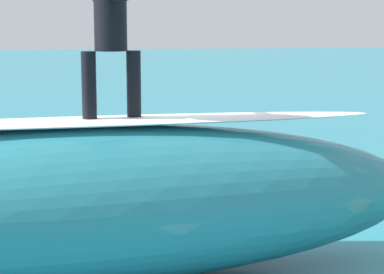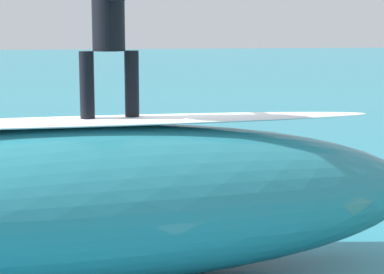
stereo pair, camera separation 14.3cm
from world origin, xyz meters
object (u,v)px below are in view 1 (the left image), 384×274
surfboard_paddling (247,203)px  surfer_paddling (245,191)px  surfboard_riding (112,122)px  surfer_riding (111,31)px

surfboard_paddling → surfer_paddling: bearing=180.0°
surfboard_riding → surfboard_paddling: size_ratio=0.75×
surfboard_riding → surfer_riding: size_ratio=1.07×
surfer_paddling → surfboard_paddling: bearing=-0.0°
surfboard_riding → surfboard_paddling: surfboard_riding is taller
surfer_riding → surfer_paddling: size_ratio=0.99×
surfer_riding → surfer_paddling: bearing=-135.1°
surfboard_riding → surfer_paddling: (-2.27, -3.17, -1.66)m
surfer_riding → surfboard_riding: bearing=94.6°
surfboard_riding → surfboard_paddling: 4.23m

